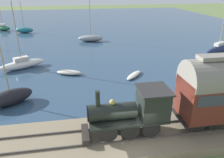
{
  "coord_description": "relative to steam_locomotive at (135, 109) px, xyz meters",
  "views": [
    {
      "loc": [
        -10.83,
        3.02,
        9.35
      ],
      "look_at": [
        4.34,
        0.48,
        2.64
      ],
      "focal_mm": 35.0,
      "sensor_mm": 36.0,
      "label": 1
    }
  ],
  "objects": [
    {
      "name": "sailboat_green",
      "position": [
        40.27,
        18.81,
        -1.75
      ],
      "size": [
        2.91,
        3.78,
        6.57
      ],
      "rotation": [
        0.0,
        0.0,
        -0.45
      ],
      "color": "#236B42",
      "rests_on": "harbor_water"
    },
    {
      "name": "sailboat_gray",
      "position": [
        27.21,
        0.7,
        -1.74
      ],
      "size": [
        1.91,
        4.45,
        8.07
      ],
      "rotation": [
        0.0,
        0.0,
        -0.06
      ],
      "color": "gray",
      "rests_on": "harbor_water"
    },
    {
      "name": "sailboat_navy",
      "position": [
        16.44,
        -16.89,
        -1.61
      ],
      "size": [
        4.05,
        6.09,
        7.47
      ],
      "rotation": [
        0.0,
        0.0,
        0.5
      ],
      "color": "#192347",
      "rests_on": "harbor_water"
    },
    {
      "name": "rowboat_near_shore",
      "position": [
        10.34,
        -2.76,
        -2.16
      ],
      "size": [
        2.78,
        2.53,
        0.31
      ],
      "rotation": [
        0.0,
        0.0,
        0.87
      ],
      "color": "beige",
      "rests_on": "harbor_water"
    },
    {
      "name": "sailboat_white",
      "position": [
        14.96,
        9.87,
        -1.75
      ],
      "size": [
        3.77,
        5.42,
        7.73
      ],
      "rotation": [
        0.0,
        0.0,
        0.51
      ],
      "color": "white",
      "rests_on": "harbor_water"
    },
    {
      "name": "sailboat_black",
      "position": [
        6.18,
        9.02,
        -1.65
      ],
      "size": [
        3.26,
        3.94,
        7.67
      ],
      "rotation": [
        0.0,
        0.0,
        0.56
      ],
      "color": "black",
      "rests_on": "harbor_water"
    },
    {
      "name": "rail_embankment",
      "position": [
        -0.0,
        0.27,
        -2.05
      ],
      "size": [
        4.48,
        56.0,
        0.67
      ],
      "color": "#84755B",
      "rests_on": "ground"
    },
    {
      "name": "ground_plane",
      "position": [
        -0.29,
        0.27,
        -2.33
      ],
      "size": [
        200.0,
        200.0,
        0.0
      ],
      "primitive_type": "plane",
      "color": "#607542"
    },
    {
      "name": "steam_locomotive",
      "position": [
        0.0,
        0.0,
        0.0
      ],
      "size": [
        2.04,
        5.4,
        3.05
      ],
      "color": "black",
      "rests_on": "rail_embankment"
    },
    {
      "name": "sailboat_teal",
      "position": [
        36.83,
        13.74,
        -1.72
      ],
      "size": [
        1.92,
        3.88,
        6.27
      ],
      "rotation": [
        0.0,
        0.0,
        -0.21
      ],
      "color": "#1E707A",
      "rests_on": "harbor_water"
    },
    {
      "name": "harbor_water",
      "position": [
        42.54,
        0.27,
        -2.32
      ],
      "size": [
        80.0,
        80.0,
        0.01
      ],
      "color": "#2D4760",
      "rests_on": "ground"
    },
    {
      "name": "rowboat_mid_harbor",
      "position": [
        12.08,
        4.28,
        -2.07
      ],
      "size": [
        1.8,
        2.99,
        0.49
      ],
      "rotation": [
        0.0,
        0.0,
        -0.31
      ],
      "color": "beige",
      "rests_on": "harbor_water"
    }
  ]
}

